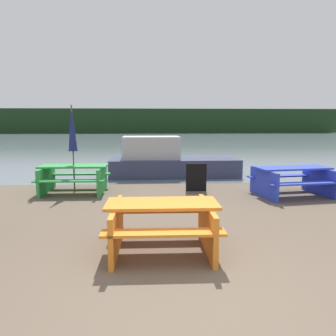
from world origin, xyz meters
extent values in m
plane|color=brown|center=(0.00, 0.00, 0.00)|extent=(60.00, 60.00, 0.00)
cube|color=slate|center=(0.00, 31.58, 0.00)|extent=(60.00, 50.00, 0.00)
cube|color=#193319|center=(0.00, 51.58, 2.00)|extent=(80.00, 1.60, 4.00)
cube|color=orange|center=(-0.34, 1.41, 0.70)|extent=(1.60, 0.72, 0.04)
cube|color=orange|center=(-0.34, 0.86, 0.46)|extent=(1.60, 0.30, 0.04)
cube|color=orange|center=(-0.33, 1.96, 0.46)|extent=(1.60, 0.30, 0.04)
cube|color=orange|center=(-0.99, 1.42, 0.34)|extent=(0.09, 1.38, 0.68)
cube|color=orange|center=(0.32, 1.41, 0.34)|extent=(0.09, 1.38, 0.68)
cube|color=blue|center=(3.10, 4.83, 0.71)|extent=(1.91, 0.95, 0.04)
cube|color=blue|center=(3.18, 4.28, 0.41)|extent=(1.86, 0.53, 0.04)
cube|color=blue|center=(3.03, 5.37, 0.41)|extent=(1.86, 0.53, 0.04)
cube|color=blue|center=(2.33, 4.72, 0.34)|extent=(0.26, 1.38, 0.69)
cube|color=blue|center=(3.87, 4.93, 0.34)|extent=(0.26, 1.38, 0.69)
cube|color=green|center=(-2.50, 5.51, 0.71)|extent=(1.74, 0.71, 0.04)
cube|color=green|center=(-2.51, 4.96, 0.41)|extent=(1.74, 0.29, 0.04)
cube|color=green|center=(-2.50, 6.06, 0.41)|extent=(1.74, 0.29, 0.04)
cube|color=green|center=(-3.23, 5.52, 0.34)|extent=(0.08, 1.38, 0.69)
cube|color=green|center=(-1.77, 5.51, 0.34)|extent=(0.08, 1.38, 0.69)
cylinder|color=brown|center=(-2.50, 5.51, 1.15)|extent=(0.04, 0.04, 2.29)
cone|color=navy|center=(-2.50, 5.51, 1.70)|extent=(0.23, 0.23, 1.19)
cube|color=#333856|center=(0.35, 8.16, 0.30)|extent=(4.41, 1.79, 0.61)
cube|color=#B2B2B2|center=(-0.44, 8.15, 0.99)|extent=(1.95, 1.24, 0.76)
cube|color=black|center=(0.75, 5.51, 0.38)|extent=(0.55, 0.08, 0.75)
camera|label=1|loc=(-0.51, -3.15, 1.86)|focal=35.00mm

